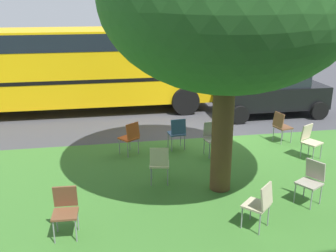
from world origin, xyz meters
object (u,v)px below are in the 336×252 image
chair_2 (130,136)px  chair_8 (281,125)px  chair_4 (260,203)px  chair_5 (65,208)px  school_bus (67,62)px  chair_6 (212,136)px  parked_car (271,91)px  chair_1 (159,162)px  chair_7 (312,179)px  chair_3 (310,139)px  chair_0 (177,131)px

chair_2 → chair_8: same height
chair_4 → chair_5: size_ratio=1.00×
school_bus → chair_6: bearing=127.9°
parked_car → chair_5: bearing=43.8°
chair_1 → chair_5: same height
chair_8 → school_bus: size_ratio=0.08×
school_bus → chair_7: bearing=123.4°
chair_8 → school_bus: school_bus is taller
chair_3 → chair_8: size_ratio=1.00×
chair_2 → chair_8: (-4.24, -0.17, 0.00)m
chair_4 → parked_car: parked_car is taller
chair_8 → parked_car: parked_car is taller
chair_1 → parked_car: size_ratio=0.24×
chair_0 → chair_5: (2.65, 3.55, 0.00)m
chair_0 → chair_8: size_ratio=1.00×
chair_1 → chair_6: same height
chair_0 → parked_car: (-3.88, -2.73, 0.32)m
chair_4 → chair_6: 3.46m
chair_3 → chair_4: 3.75m
chair_2 → chair_7: 4.54m
chair_4 → parked_car: 7.42m
chair_0 → chair_6: (-0.82, 0.51, 0.00)m
chair_1 → chair_4: (-1.46, 2.03, 0.00)m
chair_2 → school_bus: bearing=-68.7°
chair_5 → chair_7: same height
chair_3 → parked_car: bearing=-100.3°
chair_2 → school_bus: school_bus is taller
chair_2 → parked_car: size_ratio=0.24×
chair_1 → parked_car: (-4.67, -4.65, 0.32)m
chair_2 → school_bus: size_ratio=0.08×
chair_6 → chair_7: size_ratio=1.00×
chair_7 → school_bus: (5.09, -7.73, 1.24)m
chair_4 → school_bus: school_bus is taller
chair_0 → chair_8: (-2.98, -0.04, 0.00)m
chair_3 → chair_8: bearing=-80.9°
chair_8 → school_bus: (6.04, -4.44, 1.24)m
chair_1 → school_bus: size_ratio=0.08×
chair_3 → school_bus: bearing=-42.2°
chair_6 → chair_7: (-1.21, 2.75, 0.00)m
chair_4 → chair_7: (-1.36, -0.70, 0.00)m
chair_1 → chair_5: (1.87, 1.62, 0.00)m
chair_4 → chair_8: (-2.31, -3.99, 0.00)m
chair_0 → school_bus: size_ratio=0.08×
chair_1 → chair_3: 4.03m
chair_0 → chair_6: bearing=148.3°
chair_0 → chair_3: same height
chair_1 → chair_2: same height
chair_8 → parked_car: bearing=-108.5°
chair_2 → parked_car: parked_car is taller
chair_3 → chair_4: (2.50, 2.79, 0.00)m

